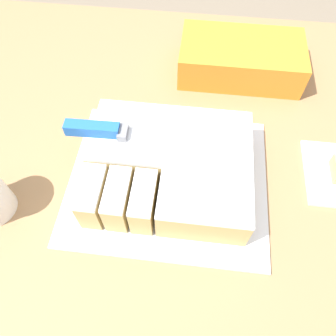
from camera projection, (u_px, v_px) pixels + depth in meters
ground_plane at (153, 288)px, 1.38m from camera, size 8.00×8.00×0.00m
countertop at (147, 254)px, 1.00m from camera, size 1.40×1.10×0.90m
cake_board at (168, 180)px, 0.62m from camera, size 0.37×0.31×0.01m
cake at (170, 167)px, 0.58m from camera, size 0.29×0.23×0.08m
knife at (119, 132)px, 0.57m from camera, size 0.31×0.04×0.02m
storage_box at (241, 59)px, 0.75m from camera, size 0.28×0.15×0.08m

